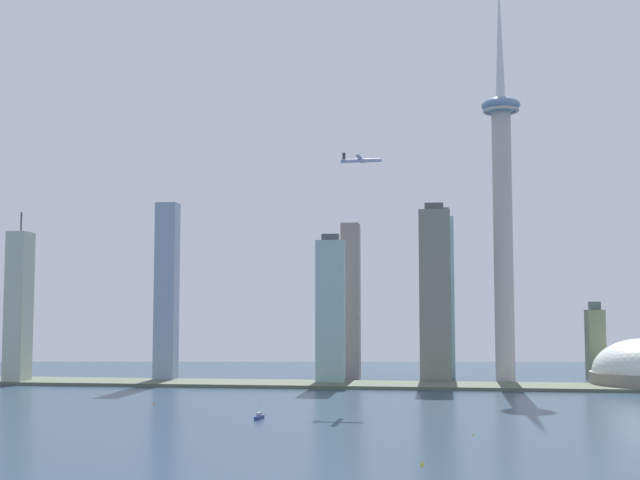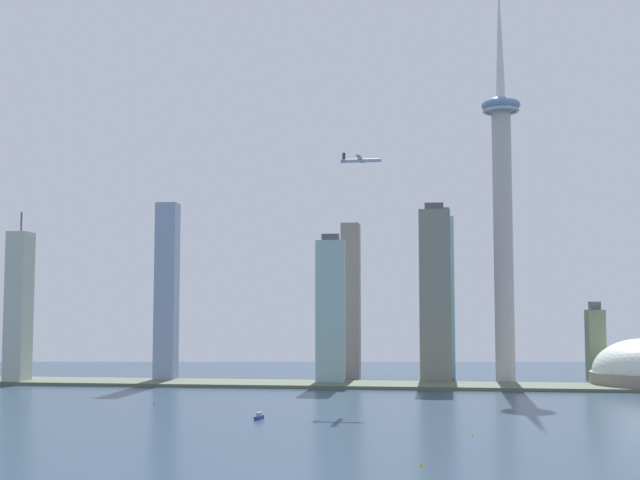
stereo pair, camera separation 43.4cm
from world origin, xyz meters
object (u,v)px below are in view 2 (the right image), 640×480
Objects in this scene: skyscraper_6 at (330,311)px; channel_buoy_1 at (154,404)px; skyscraper_4 at (351,300)px; skyscraper_2 at (435,295)px; skyscraper_3 at (19,307)px; skyscraper_0 at (443,295)px; channel_buoy_2 at (472,434)px; observation_tower at (502,198)px; boat_2 at (259,417)px; channel_buoy_0 at (422,463)px; skyscraper_5 at (596,343)px; airplane at (361,160)px; skyscraper_1 at (167,292)px.

skyscraper_6 is 198.31m from channel_buoy_1.
skyscraper_2 is at bearing -30.11° from skyscraper_4.
skyscraper_4 is (285.78, 92.11, 6.42)m from skyscraper_3.
channel_buoy_2 is (4.22, -351.92, -77.54)m from skyscraper_0.
channel_buoy_1 is at bearing -136.87° from skyscraper_2.
skyscraper_2 reaches higher than skyscraper_6.
observation_tower is 105.39m from skyscraper_2.
skyscraper_2 is 1.22× the size of skyscraper_6.
channel_buoy_0 is (96.46, -133.34, -0.19)m from boat_2.
channel_buoy_2 is at bearing -111.38° from skyscraper_5.
channel_buoy_2 is (13.24, -291.35, -77.02)m from skyscraper_2.
airplane is at bearing -117.73° from skyscraper_2.
skyscraper_5 is 6.53× the size of boat_2.
skyscraper_1 is 1.23× the size of skyscraper_6.
skyscraper_2 is at bearing 16.31° from skyscraper_6.
skyscraper_2 is at bearing 7.30° from skyscraper_3.
channel_buoy_1 is (-203.99, -243.21, -77.54)m from skyscraper_0.
skyscraper_0 is 1.25× the size of skyscraper_6.
channel_buoy_1 is at bearing -38.79° from skyscraper_3.
observation_tower reaches higher than skyscraper_3.
skyscraper_6 is at bearing -138.76° from skyscraper_0.
skyscraper_1 is 394.98m from skyscraper_5.
skyscraper_2 is 160.23m from airplane.
skyscraper_3 is at bearing 136.71° from channel_buoy_0.
skyscraper_6 reaches higher than channel_buoy_0.
skyscraper_3 is at bearing -162.14° from skyscraper_4.
boat_2 is (129.65, -227.20, -78.81)m from skyscraper_1.
airplane reaches higher than boat_2.
channel_buoy_1 is (-104.82, -156.27, -62.61)m from skyscraper_6.
skyscraper_6 is 146.72m from airplane.
skyscraper_3 reaches higher than channel_buoy_2.
channel_buoy_1 is (44.60, -166.21, -79.62)m from skyscraper_1.
boat_2 is (-170.57, -248.19, -162.29)m from observation_tower.
observation_tower is 2.29× the size of skyscraper_1.
skyscraper_1 reaches higher than skyscraper_4.
skyscraper_5 is 368.20m from channel_buoy_2.
skyscraper_1 is 189.61m from channel_buoy_1.
skyscraper_2 is 104.03× the size of channel_buoy_1.
observation_tower is 5.12× the size of skyscraper_5.
boat_2 is (-118.94, -304.21, -76.74)m from skyscraper_0.
observation_tower is at bearing 80.90° from channel_buoy_2.
skyscraper_6 is at bearing 102.34° from channel_buoy_0.
skyscraper_0 is at bearing 17.21° from skyscraper_1.
airplane is (20.95, -154.74, 106.88)m from skyscraper_4.
observation_tower is 171.03m from skyscraper_4.
observation_tower is 162.78m from skyscraper_5.
skyscraper_6 reaches higher than channel_buoy_1.
skyscraper_1 is 104.98× the size of channel_buoy_2.
observation_tower is at bearing 4.00° from skyscraper_1.
skyscraper_4 is (-139.03, 40.92, -90.82)m from observation_tower.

